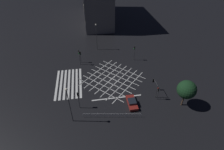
# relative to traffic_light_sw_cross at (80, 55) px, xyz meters

# --- Properties ---
(ground_plane) EXTENTS (200.00, 200.00, 0.00)m
(ground_plane) POSITION_rel_traffic_light_sw_cross_xyz_m (8.25, 7.17, -2.44)
(ground_plane) COLOR black
(road_markings) EXTENTS (16.10, 21.27, 0.01)m
(road_markings) POSITION_rel_traffic_light_sw_cross_xyz_m (8.56, 1.37, -2.44)
(road_markings) COLOR silver
(road_markings) RESTS_ON ground_plane
(traffic_light_sw_cross) EXTENTS (0.36, 0.39, 3.41)m
(traffic_light_sw_cross) POSITION_rel_traffic_light_sw_cross_xyz_m (0.00, 0.00, 0.00)
(traffic_light_sw_cross) COLOR #2D2D30
(traffic_light_sw_cross) RESTS_ON ground_plane
(traffic_light_sw_main) EXTENTS (0.39, 0.36, 4.38)m
(traffic_light_sw_main) POSITION_rel_traffic_light_sw_cross_xyz_m (1.05, -0.27, 0.68)
(traffic_light_sw_main) COLOR #2D2D30
(traffic_light_sw_main) RESTS_ON ground_plane
(traffic_light_ne_main) EXTENTS (2.63, 0.36, 3.40)m
(traffic_light_ne_main) POSITION_rel_traffic_light_sw_cross_xyz_m (14.47, 15.33, 0.06)
(traffic_light_ne_main) COLOR #2D2D30
(traffic_light_ne_main) RESTS_ON ground_plane
(traffic_light_se_main) EXTENTS (0.39, 0.36, 4.15)m
(traffic_light_se_main) POSITION_rel_traffic_light_sw_cross_xyz_m (16.22, -0.63, 0.52)
(traffic_light_se_main) COLOR #2D2D30
(traffic_light_se_main) RESTS_ON ground_plane
(traffic_light_nw_cross) EXTENTS (0.36, 0.39, 4.41)m
(traffic_light_nw_cross) POSITION_rel_traffic_light_sw_cross_xyz_m (1.10, 14.40, 0.70)
(traffic_light_nw_cross) COLOR #2D2D30
(traffic_light_nw_cross) RESTS_ON ground_plane
(traffic_light_ne_cross) EXTENTS (0.36, 0.39, 3.37)m
(traffic_light_ne_cross) POSITION_rel_traffic_light_sw_cross_xyz_m (16.43, 15.37, -0.03)
(traffic_light_ne_cross) COLOR #2D2D30
(traffic_light_ne_cross) RESTS_ON ground_plane
(street_lamp_east) EXTENTS (0.42, 0.42, 8.04)m
(street_lamp_east) POSITION_rel_traffic_light_sw_cross_xyz_m (-6.39, 4.94, 2.71)
(street_lamp_east) COLOR #2D2D30
(street_lamp_east) RESTS_ON ground_plane
(street_lamp_west) EXTENTS (0.48, 0.48, 8.21)m
(street_lamp_west) POSITION_rel_traffic_light_sw_cross_xyz_m (19.32, -1.95, 3.17)
(street_lamp_west) COLOR #2D2D30
(street_lamp_west) RESTS_ON ground_plane
(street_tree_near) EXTENTS (3.64, 3.64, 6.08)m
(street_tree_near) POSITION_rel_traffic_light_sw_cross_xyz_m (18.76, 19.82, 1.80)
(street_tree_near) COLOR #473323
(street_tree_near) RESTS_ON ground_plane
(waiting_car) EXTENTS (4.06, 1.72, 1.21)m
(waiting_car) POSITION_rel_traffic_light_sw_cross_xyz_m (17.05, 9.85, -1.87)
(waiting_car) COLOR maroon
(waiting_car) RESTS_ON ground_plane
(pedestrian_railing) EXTENTS (1.77, 10.82, 1.05)m
(pedestrian_railing) POSITION_rel_traffic_light_sw_cross_xyz_m (19.61, 5.36, -1.77)
(pedestrian_railing) COLOR #B7B7BC
(pedestrian_railing) RESTS_ON ground_plane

